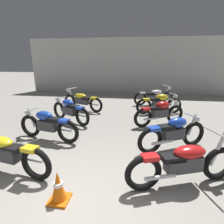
% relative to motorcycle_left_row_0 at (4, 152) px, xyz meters
% --- Properties ---
extents(ground_plane, '(60.00, 60.00, 0.00)m').
position_rel_motorcycle_left_row_0_xyz_m(ground_plane, '(1.74, -0.73, -0.45)').
color(ground_plane, gray).
extents(back_wall, '(13.35, 0.24, 3.60)m').
position_rel_motorcycle_left_row_0_xyz_m(back_wall, '(1.74, 9.45, 1.35)').
color(back_wall, '#BCBAB7').
rests_on(back_wall, ground).
extents(motorcycle_left_row_0, '(2.15, 0.69, 0.97)m').
position_rel_motorcycle_left_row_0_xyz_m(motorcycle_left_row_0, '(0.00, 0.00, 0.00)').
color(motorcycle_left_row_0, black).
rests_on(motorcycle_left_row_0, ground).
extents(motorcycle_left_row_1, '(1.95, 0.60, 0.88)m').
position_rel_motorcycle_left_row_0_xyz_m(motorcycle_left_row_1, '(0.09, 1.59, 0.01)').
color(motorcycle_left_row_1, black).
rests_on(motorcycle_left_row_1, ground).
extents(motorcycle_left_row_2, '(1.76, 1.08, 0.88)m').
position_rel_motorcycle_left_row_0_xyz_m(motorcycle_left_row_2, '(0.14, 3.14, 0.01)').
color(motorcycle_left_row_2, black).
rests_on(motorcycle_left_row_2, ground).
extents(motorcycle_left_row_3, '(2.05, 1.01, 0.97)m').
position_rel_motorcycle_left_row_0_xyz_m(motorcycle_left_row_3, '(0.08, 4.79, 0.00)').
color(motorcycle_left_row_3, black).
rests_on(motorcycle_left_row_3, ground).
extents(motorcycle_right_row_0, '(2.07, 0.96, 0.97)m').
position_rel_motorcycle_left_row_0_xyz_m(motorcycle_right_row_0, '(3.44, 0.13, 0.00)').
color(motorcycle_right_row_0, black).
rests_on(motorcycle_right_row_0, ground).
extents(motorcycle_right_row_1, '(1.79, 1.01, 0.88)m').
position_rel_motorcycle_left_row_0_xyz_m(motorcycle_right_row_1, '(3.49, 1.51, 0.01)').
color(motorcycle_right_row_1, black).
rests_on(motorcycle_right_row_1, ground).
extents(motorcycle_right_row_2, '(1.79, 1.03, 0.88)m').
position_rel_motorcycle_left_row_0_xyz_m(motorcycle_right_row_2, '(3.35, 3.31, 0.01)').
color(motorcycle_right_row_2, black).
rests_on(motorcycle_right_row_2, ground).
extents(motorcycle_right_row_3, '(1.94, 0.67, 0.88)m').
position_rel_motorcycle_left_row_0_xyz_m(motorcycle_right_row_3, '(3.47, 4.74, 0.01)').
color(motorcycle_right_row_3, black).
rests_on(motorcycle_right_row_3, ground).
extents(motorcycle_right_row_4, '(2.07, 0.96, 0.97)m').
position_rel_motorcycle_left_row_0_xyz_m(motorcycle_right_row_4, '(3.40, 6.34, 0.00)').
color(motorcycle_right_row_4, black).
rests_on(motorcycle_right_row_4, ground).
extents(traffic_cone, '(0.32, 0.32, 0.54)m').
position_rel_motorcycle_left_row_0_xyz_m(traffic_cone, '(1.39, -0.58, -0.19)').
color(traffic_cone, orange).
rests_on(traffic_cone, ground).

